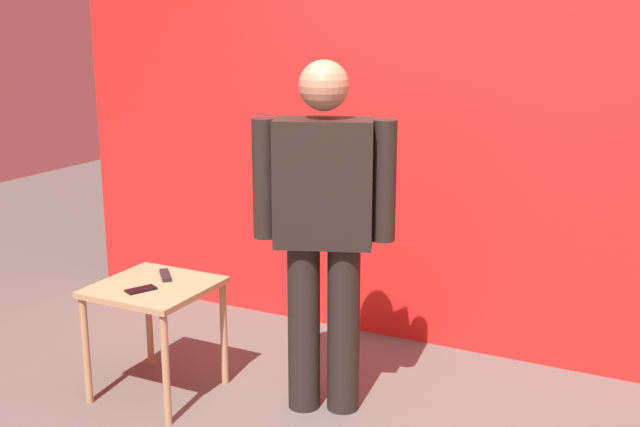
% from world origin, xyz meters
% --- Properties ---
extents(back_wall_red, '(5.08, 0.12, 2.84)m').
position_xyz_m(back_wall_red, '(0.00, 1.49, 1.42)').
color(back_wall_red, red).
rests_on(back_wall_red, ground_plane).
extents(standing_person, '(0.66, 0.37, 1.69)m').
position_xyz_m(standing_person, '(-0.32, 0.46, 0.95)').
color(standing_person, black).
rests_on(standing_person, ground_plane).
extents(side_table, '(0.55, 0.55, 0.58)m').
position_xyz_m(side_table, '(-1.14, 0.21, 0.50)').
color(side_table, tan).
rests_on(side_table, ground_plane).
extents(cell_phone, '(0.13, 0.16, 0.01)m').
position_xyz_m(cell_phone, '(-1.14, 0.11, 0.59)').
color(cell_phone, black).
rests_on(cell_phone, side_table).
extents(tv_remote, '(0.15, 0.15, 0.02)m').
position_xyz_m(tv_remote, '(-1.16, 0.33, 0.59)').
color(tv_remote, black).
rests_on(tv_remote, side_table).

